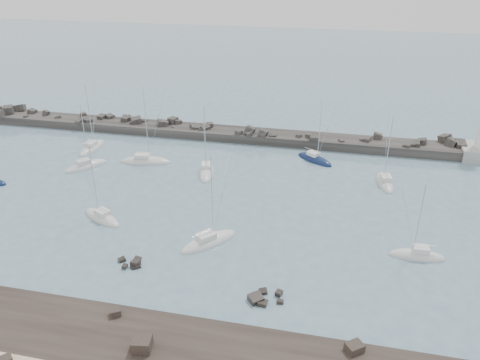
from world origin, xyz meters
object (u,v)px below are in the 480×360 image
object	(u,v)px
sailboat_6	(207,172)
sailboat_1	(92,148)
sailboat_5	(102,218)
sailboat_7	(209,242)
sailboat_9	(417,256)
sailboat_10	(384,183)
sailboat_3	(86,166)
sailboat_8	(315,160)
sailboat_4	(146,162)

from	to	relation	value
sailboat_6	sailboat_1	bearing A→B (deg)	166.86
sailboat_5	sailboat_7	world-z (taller)	sailboat_7
sailboat_6	sailboat_7	xyz separation A→B (m)	(6.55, -21.56, -0.00)
sailboat_6	sailboat_9	bearing A→B (deg)	-29.11
sailboat_10	sailboat_3	bearing A→B (deg)	-174.84
sailboat_7	sailboat_6	bearing A→B (deg)	106.90
sailboat_9	sailboat_10	world-z (taller)	sailboat_10
sailboat_8	sailboat_9	size ratio (longest dim) A/B	1.11
sailboat_6	sailboat_9	xyz separation A→B (m)	(33.96, -18.91, 0.01)
sailboat_4	sailboat_6	world-z (taller)	sailboat_4
sailboat_10	sailboat_9	bearing A→B (deg)	-82.15
sailboat_3	sailboat_8	size ratio (longest dim) A/B	1.01
sailboat_1	sailboat_3	bearing A→B (deg)	-68.82
sailboat_3	sailboat_4	size ratio (longest dim) A/B	0.85
sailboat_5	sailboat_3	bearing A→B (deg)	125.46
sailboat_3	sailboat_8	bearing A→B (deg)	16.51
sailboat_9	sailboat_1	bearing A→B (deg)	157.34
sailboat_10	sailboat_5	bearing A→B (deg)	-153.08
sailboat_4	sailboat_10	bearing A→B (deg)	0.59
sailboat_5	sailboat_9	world-z (taller)	sailboat_5
sailboat_5	sailboat_10	world-z (taller)	sailboat_10
sailboat_4	sailboat_3	bearing A→B (deg)	-156.13
sailboat_4	sailboat_6	distance (m)	12.69
sailboat_1	sailboat_5	xyz separation A→B (m)	(14.94, -24.83, 0.00)
sailboat_5	sailboat_8	world-z (taller)	sailboat_8
sailboat_7	sailboat_8	world-z (taller)	sailboat_7
sailboat_1	sailboat_7	size ratio (longest dim) A/B	1.01
sailboat_3	sailboat_8	world-z (taller)	sailboat_3
sailboat_4	sailboat_6	bearing A→B (deg)	-8.85
sailboat_1	sailboat_8	distance (m)	44.43
sailboat_3	sailboat_5	size ratio (longest dim) A/B	1.04
sailboat_1	sailboat_8	world-z (taller)	sailboat_1
sailboat_4	sailboat_9	size ratio (longest dim) A/B	1.31
sailboat_5	sailboat_10	bearing A→B (deg)	26.92
sailboat_1	sailboat_9	world-z (taller)	sailboat_1
sailboat_5	sailboat_10	distance (m)	46.88
sailboat_1	sailboat_7	xyz separation A→B (m)	(32.27, -27.57, -0.00)
sailboat_4	sailboat_5	distance (m)	20.85
sailboat_5	sailboat_6	world-z (taller)	sailboat_6
sailboat_6	sailboat_8	xyz separation A→B (m)	(18.56, 9.72, 0.00)
sailboat_1	sailboat_6	distance (m)	26.41
sailboat_5	sailboat_1	bearing A→B (deg)	121.04
sailboat_9	sailboat_3	bearing A→B (deg)	163.71
sailboat_4	sailboat_10	xyz separation A→B (m)	(43.57, 0.45, 0.01)
sailboat_7	sailboat_10	size ratio (longest dim) A/B	1.08
sailboat_7	sailboat_1	bearing A→B (deg)	139.49
sailboat_5	sailboat_7	size ratio (longest dim) A/B	0.90
sailboat_7	sailboat_8	size ratio (longest dim) A/B	1.08
sailboat_5	sailboat_9	bearing A→B (deg)	-0.11
sailboat_1	sailboat_10	xyz separation A→B (m)	(56.74, -3.61, 0.01)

